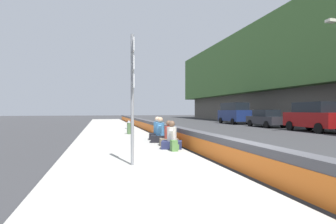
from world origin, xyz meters
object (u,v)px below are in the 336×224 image
object	(u,v)px
seated_person_foreground	(172,140)
parked_car_third	(314,116)
parked_car_fourth	(266,118)
seated_person_rear	(160,134)
parked_car_midline	(234,113)
seated_person_middle	(169,137)
route_sign_post	(133,89)
fire_hydrant	(129,127)
seated_person_far	(158,132)
backpack	(174,146)

from	to	relation	value
seated_person_foreground	parked_car_third	bearing A→B (deg)	-62.71
seated_person_foreground	parked_car_fourth	size ratio (longest dim) A/B	0.24
parked_car_third	seated_person_rear	bearing A→B (deg)	109.37
parked_car_midline	seated_person_middle	bearing A→B (deg)	144.61
seated_person_middle	parked_car_third	xyz separation A→B (m)	(5.79, -12.99, 0.71)
route_sign_post	seated_person_rear	distance (m)	5.56
fire_hydrant	parked_car_midline	bearing A→B (deg)	-48.63
route_sign_post	parked_car_midline	distance (m)	26.39
route_sign_post	seated_person_far	distance (m)	6.66
parked_car_third	parked_car_midline	xyz separation A→B (m)	(12.27, 0.16, 0.17)
fire_hydrant	parked_car_third	size ratio (longest dim) A/B	0.18
seated_person_foreground	seated_person_far	xyz separation A→B (m)	(3.33, -0.14, 0.02)
seated_person_foreground	seated_person_rear	distance (m)	2.16
backpack	parked_car_third	xyz separation A→B (m)	(7.42, -13.21, 0.85)
seated_person_middle	backpack	distance (m)	1.66
fire_hydrant	backpack	size ratio (longest dim) A/B	2.20
seated_person_foreground	seated_person_middle	distance (m)	0.99
seated_person_rear	parked_car_midline	distance (m)	21.29
seated_person_far	parked_car_fourth	size ratio (longest dim) A/B	0.26
seated_person_middle	seated_person_rear	size ratio (longest dim) A/B	0.90
seated_person_middle	parked_car_midline	world-z (taller)	parked_car_midline
backpack	parked_car_midline	distance (m)	23.64
fire_hydrant	seated_person_rear	bearing A→B (deg)	-167.78
fire_hydrant	seated_person_middle	distance (m)	5.89
seated_person_rear	parked_car_fourth	bearing A→B (deg)	-51.21
fire_hydrant	seated_person_middle	bearing A→B (deg)	-169.08
route_sign_post	backpack	bearing A→B (deg)	-40.14
seated_person_foreground	seated_person_rear	world-z (taller)	seated_person_rear
route_sign_post	parked_car_midline	world-z (taller)	route_sign_post
seated_person_rear	parked_car_third	bearing A→B (deg)	-70.63
seated_person_foreground	parked_car_fourth	world-z (taller)	parked_car_fourth
seated_person_rear	backpack	xyz separation A→B (m)	(-2.82, 0.10, -0.18)
seated_person_middle	parked_car_midline	xyz separation A→B (m)	(18.06, -12.83, 0.88)
seated_person_middle	parked_car_fourth	world-z (taller)	parked_car_fourth
backpack	parked_car_fourth	xyz separation A→B (m)	(13.19, -13.00, 0.53)
fire_hydrant	parked_car_third	bearing A→B (deg)	-89.96
route_sign_post	seated_person_foreground	world-z (taller)	route_sign_post
seated_person_middle	seated_person_far	size ratio (longest dim) A/B	0.91
parked_car_fourth	parked_car_midline	xyz separation A→B (m)	(6.50, -0.04, 0.49)
route_sign_post	seated_person_foreground	size ratio (longest dim) A/B	3.28
seated_person_foreground	backpack	distance (m)	0.68
route_sign_post	seated_person_far	bearing A→B (deg)	-18.23
seated_person_foreground	parked_car_midline	xyz separation A→B (m)	(19.04, -12.96, 0.87)
fire_hydrant	parked_car_third	distance (m)	14.12
parked_car_midline	seated_person_rear	bearing A→B (deg)	142.50
fire_hydrant	seated_person_far	bearing A→B (deg)	-161.89
parked_car_midline	backpack	bearing A→B (deg)	146.48
seated_person_far	parked_car_third	world-z (taller)	parked_car_third
parked_car_third	backpack	bearing A→B (deg)	119.34
route_sign_post	seated_person_middle	xyz separation A→B (m)	(3.76, -2.00, -1.76)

